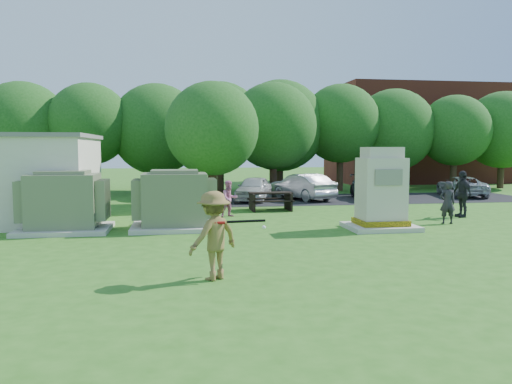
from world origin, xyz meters
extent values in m
plane|color=#2D6619|center=(0.00, 0.00, 0.00)|extent=(120.00, 120.00, 0.00)
cube|color=maroon|center=(18.00, 27.00, 4.00)|extent=(15.00, 8.00, 8.00)
cube|color=#232326|center=(7.00, 13.50, 0.01)|extent=(20.00, 6.00, 0.01)
cube|color=beige|center=(-6.50, 4.50, 0.07)|extent=(3.00, 2.40, 0.15)
cube|color=#667150|center=(-6.50, 4.50, 1.05)|extent=(2.20, 1.80, 1.80)
cube|color=#667150|center=(-6.50, 4.50, 2.01)|extent=(1.60, 1.30, 0.12)
cube|color=#667150|center=(-7.77, 4.50, 1.07)|extent=(0.32, 1.50, 1.35)
cube|color=#667150|center=(-5.23, 4.50, 1.07)|extent=(0.32, 1.50, 1.35)
cube|color=beige|center=(-2.80, 4.50, 0.07)|extent=(3.00, 2.40, 0.15)
cube|color=#636C4B|center=(-2.80, 4.50, 1.05)|extent=(2.20, 1.80, 1.80)
cube|color=#636C4B|center=(-2.80, 4.50, 2.01)|extent=(1.60, 1.30, 0.12)
cube|color=#636C4B|center=(-4.07, 4.50, 1.07)|extent=(0.32, 1.50, 1.35)
cube|color=#636C4B|center=(-1.53, 4.50, 1.07)|extent=(0.32, 1.50, 1.35)
cube|color=beige|center=(4.30, 3.30, 0.08)|extent=(2.35, 1.92, 0.16)
cube|color=yellow|center=(4.30, 3.30, 0.26)|extent=(1.66, 1.33, 0.19)
cube|color=beige|center=(4.30, 3.30, 1.42)|extent=(1.50, 1.17, 2.14)
cube|color=beige|center=(4.30, 3.30, 2.68)|extent=(1.23, 0.96, 0.37)
cube|color=gray|center=(4.30, 2.68, 1.85)|extent=(0.96, 0.04, 0.53)
cube|color=black|center=(1.46, 9.12, 0.80)|extent=(1.94, 0.75, 0.06)
cube|color=black|center=(1.46, 9.71, 0.47)|extent=(1.94, 0.27, 0.05)
cube|color=black|center=(1.46, 8.53, 0.47)|extent=(1.94, 0.27, 0.05)
cube|color=black|center=(0.62, 9.12, 0.40)|extent=(0.09, 1.45, 0.80)
cube|color=black|center=(2.30, 9.12, 0.40)|extent=(0.09, 1.45, 0.80)
imported|color=brown|center=(-1.94, -2.53, 0.95)|extent=(1.41, 1.30, 1.91)
imported|color=black|center=(7.25, 4.07, 0.80)|extent=(0.64, 0.49, 1.59)
imported|color=#CB6B99|center=(-0.61, 7.24, 0.75)|extent=(0.89, 0.81, 1.50)
imported|color=#242329|center=(8.81, 5.67, 0.95)|extent=(0.53, 1.14, 1.91)
imported|color=silver|center=(1.36, 13.40, 0.66)|extent=(2.81, 4.17, 1.32)
imported|color=#A1A0A5|center=(4.07, 13.55, 0.71)|extent=(3.03, 4.57, 1.42)
imported|color=black|center=(7.94, 12.95, 0.67)|extent=(2.48, 4.84, 1.34)
imported|color=#B8B9BE|center=(13.78, 13.92, 0.59)|extent=(2.81, 4.55, 1.18)
cylinder|color=black|center=(-1.24, -2.56, 1.25)|extent=(0.85, 0.15, 0.06)
cylinder|color=maroon|center=(-1.83, -2.71, 1.25)|extent=(0.23, 0.09, 0.06)
sphere|color=white|center=(-0.82, -2.36, 1.07)|extent=(0.09, 0.09, 0.09)
cylinder|color=#47301E|center=(-12.00, 19.40, 1.20)|extent=(0.44, 0.44, 2.40)
sphere|color=#235B1C|center=(-12.00, 19.40, 4.08)|extent=(5.60, 5.60, 5.60)
cylinder|color=#47301E|center=(-8.00, 18.80, 1.40)|extent=(0.44, 0.44, 2.80)
sphere|color=#235B1C|center=(-8.00, 18.80, 4.30)|extent=(5.00, 5.00, 5.00)
cylinder|color=#47301E|center=(-4.00, 19.60, 1.15)|extent=(0.44, 0.44, 2.30)
sphere|color=#235B1C|center=(-4.00, 19.60, 4.04)|extent=(5.80, 5.80, 5.80)
cylinder|color=#47301E|center=(0.00, 18.70, 1.35)|extent=(0.44, 0.44, 2.70)
sphere|color=#235B1C|center=(0.00, 18.70, 4.32)|extent=(5.40, 5.40, 5.40)
cylinder|color=#47301E|center=(4.00, 19.30, 1.25)|extent=(0.44, 0.44, 2.50)
sphere|color=#235B1C|center=(4.00, 19.30, 4.30)|extent=(6.00, 6.00, 6.00)
cylinder|color=#47301E|center=(8.00, 18.90, 1.45)|extent=(0.44, 0.44, 2.90)
sphere|color=#235B1C|center=(8.00, 18.90, 4.46)|extent=(5.20, 5.20, 5.20)
cylinder|color=#47301E|center=(12.00, 19.50, 1.20)|extent=(0.44, 0.44, 2.40)
sphere|color=#235B1C|center=(12.00, 19.50, 4.08)|extent=(5.60, 5.60, 5.60)
cylinder|color=#47301E|center=(16.00, 18.60, 1.30)|extent=(0.44, 0.44, 2.60)
sphere|color=#235B1C|center=(16.00, 18.60, 4.04)|extent=(4.80, 4.80, 4.80)
cylinder|color=#47301E|center=(20.00, 19.20, 1.25)|extent=(0.44, 0.44, 2.50)
sphere|color=#235B1C|center=(20.00, 19.20, 4.12)|extent=(5.40, 5.40, 5.40)
cylinder|color=#47301E|center=(-1.00, 11.50, 1.20)|extent=(0.44, 0.44, 2.40)
sphere|color=#235B1C|center=(-1.00, 11.50, 3.78)|extent=(4.60, 4.60, 4.60)
cylinder|color=#47301E|center=(3.00, 16.50, 1.30)|extent=(0.44, 0.44, 2.60)
sphere|color=#235B1C|center=(3.00, 16.50, 4.16)|extent=(5.20, 5.20, 5.20)
camera|label=1|loc=(-2.67, -13.09, 2.81)|focal=35.00mm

